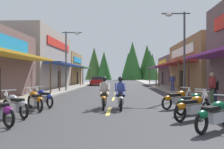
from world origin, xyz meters
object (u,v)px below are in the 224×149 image
rider_cruising_lead (120,95)px  pedestrian_by_shop (214,89)px  motorcycle_parked_left_2 (15,104)px  pedestrian_browsing (173,81)px  rider_cruising_trailing (104,95)px  motorcycle_parked_right_0 (215,114)px  motorcycle_parked_left_4 (43,97)px  streetlamp_right (180,42)px  motorcycle_parked_left_3 (35,100)px  streetlamp_left (69,52)px  motorcycle_parked_right_1 (193,107)px  parked_car_curbside (97,81)px  motorcycle_parked_right_3 (178,99)px  motorcycle_parked_right_2 (193,102)px  pedestrian_waiting (212,86)px

rider_cruising_lead → pedestrian_by_shop: rider_cruising_lead is taller
motorcycle_parked_left_2 → pedestrian_browsing: size_ratio=0.95×
rider_cruising_trailing → pedestrian_by_shop: rider_cruising_trailing is taller
rider_cruising_lead → pedestrian_browsing: (4.93, 11.90, 0.38)m
motorcycle_parked_left_2 → motorcycle_parked_right_0: bearing=-156.6°
motorcycle_parked_left_4 → motorcycle_parked_right_0: bearing=-171.3°
rider_cruising_lead → motorcycle_parked_left_4: bearing=76.6°
streetlamp_right → motorcycle_parked_left_3: streetlamp_right is taller
streetlamp_left → streetlamp_right: (9.39, -6.64, 0.07)m
streetlamp_right → motorcycle_parked_right_1: size_ratio=3.49×
motorcycle_parked_left_3 → pedestrian_browsing: (8.91, 12.42, 0.55)m
motorcycle_parked_right_0 → motorcycle_parked_right_1: size_ratio=0.95×
parked_car_curbside → motorcycle_parked_right_3: bearing=-169.4°
motorcycle_parked_right_1 → rider_cruising_trailing: (-3.45, 2.93, 0.17)m
motorcycle_parked_right_2 → rider_cruising_trailing: bearing=121.6°
motorcycle_parked_right_3 → parked_car_curbside: (-6.68, 26.77, 0.20)m
rider_cruising_trailing → motorcycle_parked_right_0: bearing=-143.8°
streetlamp_left → motorcycle_parked_right_0: (8.01, -16.76, -3.40)m
motorcycle_parked_right_2 → motorcycle_parked_left_4: same height
streetlamp_left → motorcycle_parked_left_3: (1.23, -12.81, -3.40)m
pedestrian_by_shop → pedestrian_browsing: 10.13m
motorcycle_parked_left_2 → motorcycle_parked_left_3: bearing=-53.5°
motorcycle_parked_right_2 → motorcycle_parked_left_2: size_ratio=1.05×
streetlamp_right → motorcycle_parked_right_1: bearing=-100.3°
rider_cruising_trailing → pedestrian_browsing: pedestrian_browsing is taller
pedestrian_waiting → pedestrian_browsing: bearing=-104.4°
rider_cruising_lead → pedestrian_by_shop: bearing=-73.7°
pedestrian_by_shop → parked_car_curbside: pedestrian_by_shop is taller
streetlamp_right → motorcycle_parked_left_3: 10.81m
motorcycle_parked_right_1 → parked_car_curbside: 30.44m
pedestrian_browsing → motorcycle_parked_right_3: bearing=178.0°
pedestrian_browsing → motorcycle_parked_left_3: bearing=152.8°
motorcycle_parked_right_3 → parked_car_curbside: 27.59m
motorcycle_parked_left_3 → rider_cruising_lead: size_ratio=0.82×
streetlamp_left → motorcycle_parked_left_4: 12.08m
rider_cruising_trailing → streetlamp_right: bearing=-43.7°
motorcycle_parked_left_4 → motorcycle_parked_right_3: bearing=-138.4°
motorcycle_parked_left_2 → pedestrian_waiting: pedestrian_waiting is taller
streetlamp_right → rider_cruising_trailing: 8.10m
motorcycle_parked_right_2 → motorcycle_parked_right_3: (-0.26, 1.57, 0.00)m
rider_cruising_lead → parked_car_curbside: rider_cruising_lead is taller
rider_cruising_trailing → pedestrian_waiting: 5.93m
motorcycle_parked_left_3 → pedestrian_waiting: 9.20m
streetlamp_right → motorcycle_parked_left_2: 12.05m
pedestrian_waiting → motorcycle_parked_right_1: bearing=48.0°
motorcycle_parked_left_3 → pedestrian_by_shop: bearing=-112.9°
motorcycle_parked_right_1 → pedestrian_waiting: 4.98m
motorcycle_parked_left_3 → pedestrian_by_shop: (9.10, 2.30, 0.39)m
rider_cruising_lead → streetlamp_left: bearing=20.2°
parked_car_curbside → pedestrian_by_shop: bearing=-163.7°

